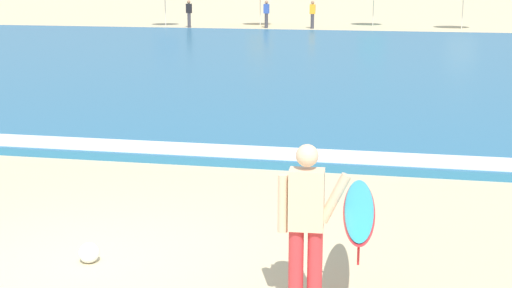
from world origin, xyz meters
name	(u,v)px	position (x,y,z in m)	size (l,w,h in m)	color
ground_plane	(93,264)	(0.00, 0.00, 0.00)	(160.00, 160.00, 0.00)	beige
sea	(304,63)	(0.00, 18.47, 0.07)	(120.00, 28.00, 0.14)	teal
surf_foam	(206,150)	(0.00, 5.07, 0.15)	(120.00, 0.92, 0.01)	white
surfer_with_board	(330,216)	(2.82, -0.71, 1.03)	(1.01, 2.42, 1.73)	red
beachgoer_near_row_left	(266,13)	(-4.45, 34.98, 0.84)	(0.32, 0.20, 1.58)	#383842
beachgoer_near_row_mid	(312,14)	(-1.77, 35.05, 0.84)	(0.32, 0.20, 1.58)	#383842
beachgoer_near_row_right	(189,13)	(-8.97, 34.43, 0.84)	(0.32, 0.20, 1.58)	#383842
beach_ball	(89,253)	(-0.06, 0.04, 0.12)	(0.24, 0.24, 0.24)	white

